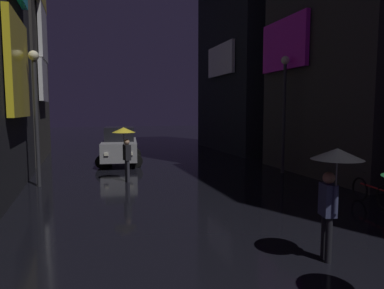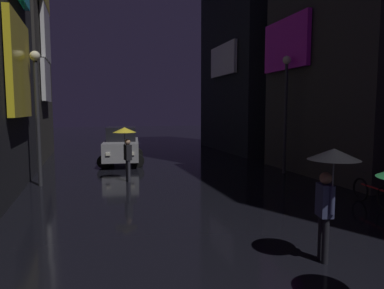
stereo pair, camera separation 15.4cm
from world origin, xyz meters
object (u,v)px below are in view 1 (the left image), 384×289
Objects in this scene: streetlamp_right_far at (284,100)px; pedestrian_near_crossing_black at (334,173)px; pedestrian_far_right_yellow at (125,139)px; bicycle_parked_at_storefront at (372,192)px; car_distant at (120,146)px; streetlamp_left_far at (36,101)px.

pedestrian_near_crossing_black is at bearing -117.35° from streetlamp_right_far.
streetlamp_right_far is (6.88, -0.33, 1.56)m from pedestrian_far_right_yellow.
bicycle_parked_at_storefront is 11.99m from car_distant.
bicycle_parked_at_storefront is at bearing -30.74° from streetlamp_left_far.
pedestrian_near_crossing_black is at bearing -79.61° from car_distant.
streetlamp_right_far is at bearing -2.74° from pedestrian_far_right_yellow.
pedestrian_far_right_yellow is at bearing 177.26° from streetlamp_right_far.
pedestrian_near_crossing_black is (2.67, -8.47, 0.00)m from pedestrian_far_right_yellow.
streetlamp_left_far is at bearing -126.79° from car_distant.
streetlamp_left_far is (-5.79, 8.51, 1.43)m from pedestrian_near_crossing_black.
pedestrian_far_right_yellow is 3.43m from streetlamp_left_far.
streetlamp_left_far reaches higher than car_distant.
pedestrian_far_right_yellow is at bearing 107.46° from pedestrian_near_crossing_black.
pedestrian_near_crossing_black reaches higher than bicycle_parked_at_storefront.
streetlamp_right_far reaches higher than streetlamp_left_far.
streetlamp_right_far reaches higher than bicycle_parked_at_storefront.
pedestrian_far_right_yellow is at bearing 138.79° from bicycle_parked_at_storefront.
bicycle_parked_at_storefront is 0.37× the size of streetlamp_left_far.
streetlamp_right_far is (6.61, -4.90, 2.30)m from car_distant.
pedestrian_near_crossing_black is 9.30m from streetlamp_right_far.
bicycle_parked_at_storefront is at bearing -41.21° from pedestrian_far_right_yellow.
pedestrian_far_right_yellow is 4.64m from car_distant.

